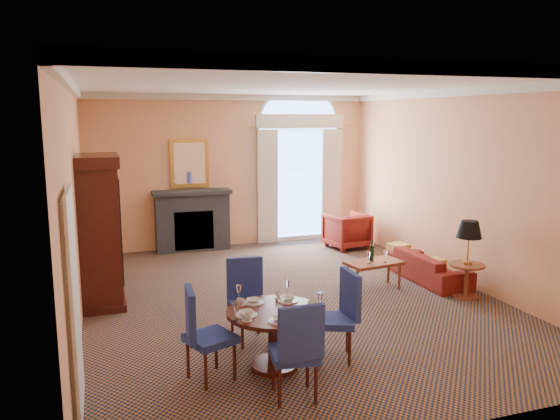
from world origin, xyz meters
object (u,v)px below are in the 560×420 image
object	(u,v)px
armoire	(99,233)
dining_table	(274,324)
sofa	(429,267)
armchair	(347,231)
coffee_table	(374,263)
side_table	(468,249)

from	to	relation	value
armoire	dining_table	size ratio (longest dim) A/B	2.08
sofa	armchair	bearing A→B (deg)	6.79
coffee_table	side_table	size ratio (longest dim) A/B	0.81
coffee_table	dining_table	bearing A→B (deg)	-146.20
armchair	side_table	bearing A→B (deg)	87.03
sofa	dining_table	bearing A→B (deg)	122.54
armoire	armchair	xyz separation A→B (m)	(4.94, 1.98, -0.70)
coffee_table	side_table	bearing A→B (deg)	-44.85
dining_table	armchair	world-z (taller)	dining_table
coffee_table	side_table	distance (m)	1.47
dining_table	sofa	bearing A→B (deg)	33.05
sofa	coffee_table	xyz separation A→B (m)	(-1.10, -0.08, 0.18)
armoire	armchair	size ratio (longest dim) A/B	2.71
armchair	coffee_table	size ratio (longest dim) A/B	0.86
sofa	coffee_table	bearing A→B (deg)	93.90
sofa	armoire	bearing A→B (deg)	83.15
dining_table	sofa	world-z (taller)	dining_table
armchair	coffee_table	bearing A→B (deg)	64.65
sofa	side_table	size ratio (longest dim) A/B	1.41
dining_table	side_table	world-z (taller)	side_table
armchair	sofa	bearing A→B (deg)	88.13
armchair	coffee_table	xyz separation A→B (m)	(-0.77, -2.65, 0.05)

